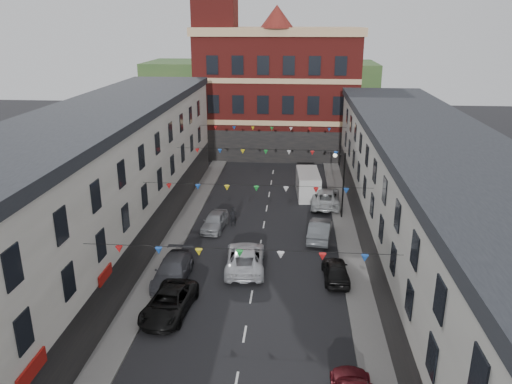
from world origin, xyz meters
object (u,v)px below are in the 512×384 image
(street_lamp, at_px, (341,177))
(car_right_d, at_px, (336,271))
(white_van, at_px, (308,184))
(pedestrian, at_px, (233,217))
(car_left_d, at_px, (173,270))
(car_right_f, at_px, (325,197))
(car_left_c, at_px, (169,303))
(moving_car, at_px, (245,258))
(car_right_e, at_px, (320,230))
(car_left_e, at_px, (215,221))

(street_lamp, bearing_deg, car_right_d, -95.30)
(white_van, bearing_deg, pedestrian, -131.03)
(car_left_d, distance_m, car_right_f, 19.09)
(car_left_d, bearing_deg, car_left_c, -79.51)
(car_left_c, height_order, car_left_d, car_left_d)
(moving_car, bearing_deg, car_right_f, -118.96)
(street_lamp, bearing_deg, car_right_f, 107.55)
(car_right_e, relative_size, pedestrian, 2.87)
(car_left_e, xyz_separation_m, car_right_e, (8.77, -1.25, 0.07))
(car_left_e, height_order, car_right_e, car_right_e)
(car_left_e, bearing_deg, car_right_d, -34.55)
(white_van, bearing_deg, car_left_d, -120.60)
(car_left_c, height_order, car_right_e, car_right_e)
(car_left_d, distance_m, white_van, 20.60)
(street_lamp, height_order, white_van, street_lamp)
(moving_car, xyz_separation_m, pedestrian, (-1.82, 7.70, 0.03))
(white_van, bearing_deg, car_left_e, -134.07)
(car_left_c, distance_m, moving_car, 7.30)
(car_right_d, bearing_deg, car_left_e, -42.62)
(car_left_c, xyz_separation_m, pedestrian, (2.12, 13.84, 0.11))
(street_lamp, xyz_separation_m, moving_car, (-7.33, -10.12, -3.10))
(white_van, height_order, pedestrian, white_van)
(car_left_e, distance_m, moving_car, 7.60)
(car_left_d, xyz_separation_m, moving_car, (4.69, 2.19, 0.04))
(pedestrian, bearing_deg, street_lamp, -1.46)
(moving_car, bearing_deg, street_lamp, -129.83)
(car_right_d, distance_m, white_van, 17.44)
(street_lamp, distance_m, moving_car, 12.88)
(car_right_d, bearing_deg, street_lamp, -97.85)
(car_right_f, bearing_deg, car_left_d, 57.27)
(car_left_d, height_order, car_right_d, car_left_d)
(car_right_f, xyz_separation_m, white_van, (-1.61, 2.72, 0.42))
(car_left_c, relative_size, white_van, 0.95)
(car_left_e, height_order, moving_car, moving_car)
(car_left_d, xyz_separation_m, car_left_e, (1.40, 9.03, -0.04))
(car_left_c, relative_size, car_right_f, 0.90)
(car_left_c, xyz_separation_m, car_right_f, (10.22, 19.59, 0.08))
(street_lamp, xyz_separation_m, car_right_d, (-1.05, -11.32, -3.20))
(car_right_e, relative_size, white_van, 0.87)
(car_right_d, relative_size, white_van, 0.75)
(car_left_e, height_order, pedestrian, pedestrian)
(car_right_d, bearing_deg, car_right_f, -92.55)
(white_van, bearing_deg, street_lamp, -69.78)
(street_lamp, distance_m, car_left_c, 20.05)
(street_lamp, relative_size, car_right_d, 1.45)
(street_lamp, relative_size, car_right_f, 1.04)
(car_right_e, height_order, car_right_f, car_right_f)
(car_left_d, bearing_deg, car_right_d, 4.98)
(street_lamp, xyz_separation_m, car_left_e, (-10.62, -3.27, -3.18))
(car_right_f, xyz_separation_m, moving_car, (-6.28, -13.44, 0.00))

